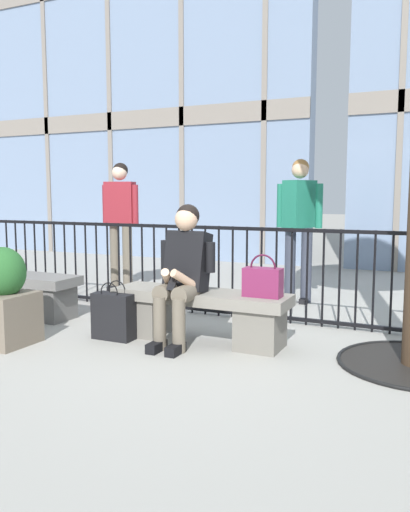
% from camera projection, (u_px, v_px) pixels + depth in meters
% --- Properties ---
extents(ground_plane, '(60.00, 60.00, 0.00)m').
position_uv_depth(ground_plane, '(200.00, 341.00, 4.65)').
color(ground_plane, '#9E9B93').
extents(stone_bench, '(1.60, 0.44, 0.45)m').
position_uv_depth(stone_bench, '(200.00, 311.00, 4.61)').
color(stone_bench, gray).
rests_on(stone_bench, ground).
extents(seated_person_with_phone, '(0.52, 0.66, 1.21)m').
position_uv_depth(seated_person_with_phone, '(183.00, 270.00, 4.50)').
color(seated_person_with_phone, '#6B6051').
rests_on(seated_person_with_phone, ground).
extents(handbag_on_bench, '(0.32, 0.15, 0.36)m').
position_uv_depth(handbag_on_bench, '(263.00, 281.00, 4.33)').
color(handbag_on_bench, '#7A234C').
rests_on(handbag_on_bench, stone_bench).
extents(shopping_bag, '(0.38, 0.17, 0.53)m').
position_uv_depth(shopping_bag, '(114.00, 316.00, 4.68)').
color(shopping_bag, black).
rests_on(shopping_bag, ground).
extents(bystander_at_railing, '(0.55, 0.31, 1.71)m').
position_uv_depth(bystander_at_railing, '(120.00, 216.00, 6.98)').
color(bystander_at_railing, '#6B6051').
rests_on(bystander_at_railing, ground).
extents(bystander_further_back, '(0.55, 0.44, 1.71)m').
position_uv_depth(bystander_further_back, '(299.00, 219.00, 6.22)').
color(bystander_further_back, '#383D4C').
rests_on(bystander_further_back, ground).
extents(plaza_railing, '(7.79, 0.04, 0.97)m').
position_uv_depth(plaza_railing, '(240.00, 272.00, 5.45)').
color(plaza_railing, black).
rests_on(plaza_railing, ground).
extents(stone_bench_far, '(1.60, 0.44, 0.45)m').
position_uv_depth(stone_bench_far, '(12.00, 290.00, 5.63)').
color(stone_bench_far, slate).
rests_on(stone_bench_far, ground).
extents(planter, '(0.46, 0.46, 0.85)m').
position_uv_depth(planter, '(4.00, 300.00, 4.50)').
color(planter, '#726656').
rests_on(planter, ground).
extents(building_facade_left, '(8.41, 0.43, 9.00)m').
position_uv_depth(building_facade_left, '(114.00, 38.00, 10.82)').
color(building_facade_left, '#7A8EAD').
rests_on(building_facade_left, ground).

